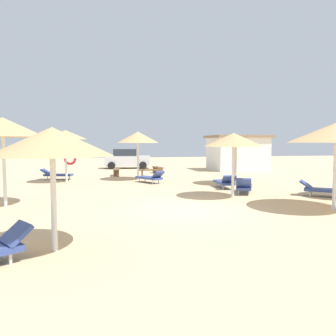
{
  "coord_description": "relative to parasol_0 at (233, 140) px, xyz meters",
  "views": [
    {
      "loc": [
        -3.02,
        -10.94,
        2.29
      ],
      "look_at": [
        0.0,
        3.0,
        1.2
      ],
      "focal_mm": 35.65,
      "sensor_mm": 36.0,
      "label": 1
    }
  ],
  "objects": [
    {
      "name": "parasol_5",
      "position": [
        -7.23,
        7.03,
        0.29
      ],
      "size": [
        2.43,
        2.43,
        3.0
      ],
      "color": "silver",
      "rests_on": "ground"
    },
    {
      "name": "beach_cabana",
      "position": [
        5.97,
        13.02,
        -0.93
      ],
      "size": [
        4.68,
        3.85,
        2.88
      ],
      "color": "white",
      "rests_on": "ground"
    },
    {
      "name": "lounger_0",
      "position": [
        0.95,
        0.92,
        -2.07
      ],
      "size": [
        1.42,
        1.95,
        0.78
      ],
      "color": "#33478C",
      "rests_on": "ground"
    },
    {
      "name": "parasol_1",
      "position": [
        -3.03,
        7.47,
        0.21
      ],
      "size": [
        2.57,
        2.57,
        2.96
      ],
      "color": "silver",
      "rests_on": "ground"
    },
    {
      "name": "parasol_6",
      "position": [
        2.36,
        -3.1,
        0.22
      ],
      "size": [
        3.18,
        3.18,
        2.96
      ],
      "color": "silver",
      "rests_on": "ground"
    },
    {
      "name": "parasol_3",
      "position": [
        -6.44,
        -5.63,
        -0.09
      ],
      "size": [
        2.52,
        2.52,
        2.61
      ],
      "color": "silver",
      "rests_on": "ground"
    },
    {
      "name": "bench_1",
      "position": [
        -1.07,
        11.45,
        -2.05
      ],
      "size": [
        0.64,
        1.55,
        0.49
      ],
      "color": "brown",
      "rests_on": "ground"
    },
    {
      "name": "parasol_0",
      "position": [
        0.0,
        0.0,
        0.0
      ],
      "size": [
        2.44,
        2.44,
        2.69
      ],
      "color": "silver",
      "rests_on": "ground"
    },
    {
      "name": "ground_plane",
      "position": [
        -2.53,
        -1.94,
        -2.4
      ],
      "size": [
        80.0,
        80.0,
        0.0
      ],
      "primitive_type": "plane",
      "color": "#D1B284"
    },
    {
      "name": "lounger_2",
      "position": [
        0.74,
        2.73,
        -2.08
      ],
      "size": [
        0.78,
        1.92,
        0.75
      ],
      "color": "#33478C",
      "rests_on": "ground"
    },
    {
      "name": "lounger_1",
      "position": [
        -2.55,
        5.72,
        -2.08
      ],
      "size": [
        1.52,
        1.94,
        0.74
      ],
      "color": "#33478C",
      "rests_on": "ground"
    },
    {
      "name": "lounger_4",
      "position": [
        3.84,
        -0.56,
        -2.08
      ],
      "size": [
        1.88,
        1.7,
        0.67
      ],
      "color": "#33478C",
      "rests_on": "ground"
    },
    {
      "name": "bench_2",
      "position": [
        -4.19,
        10.21,
        -2.05
      ],
      "size": [
        0.52,
        1.53,
        0.49
      ],
      "color": "brown",
      "rests_on": "ground"
    },
    {
      "name": "parked_car",
      "position": [
        -2.89,
        16.76,
        -1.57
      ],
      "size": [
        4.14,
        2.27,
        1.72
      ],
      "color": "silver",
      "rests_on": "ground"
    },
    {
      "name": "parasol_7",
      "position": [
        -8.75,
        -0.11,
        0.43
      ],
      "size": [
        2.87,
        2.87,
        3.18
      ],
      "color": "silver",
      "rests_on": "ground"
    },
    {
      "name": "parasol_2",
      "position": [
        1.95,
        4.16,
        -0.08
      ],
      "size": [
        2.49,
        2.49,
        2.59
      ],
      "color": "silver",
      "rests_on": "ground"
    },
    {
      "name": "lounger_5",
      "position": [
        -7.99,
        8.75,
        -2.08
      ],
      "size": [
        2.0,
        1.08,
        0.67
      ],
      "color": "#33478C",
      "rests_on": "ground"
    },
    {
      "name": "bench_0",
      "position": [
        -1.98,
        9.25,
        -2.05
      ],
      "size": [
        1.54,
        0.57,
        0.49
      ],
      "color": "brown",
      "rests_on": "ground"
    }
  ]
}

